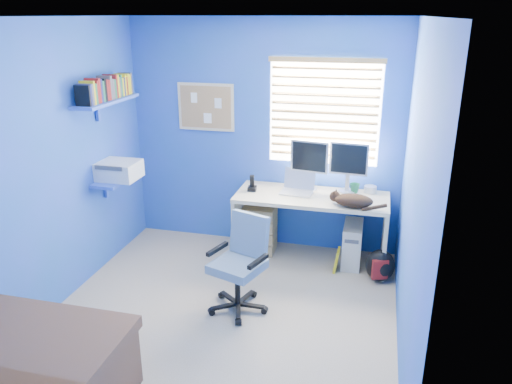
% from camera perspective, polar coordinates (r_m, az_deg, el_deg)
% --- Properties ---
extents(floor, '(3.00, 3.20, 0.00)m').
position_cam_1_polar(floor, '(4.55, -3.93, -13.91)').
color(floor, '#C2B39C').
rests_on(floor, ground).
extents(ceiling, '(3.00, 3.20, 0.00)m').
position_cam_1_polar(ceiling, '(3.79, -4.85, 19.37)').
color(ceiling, white).
rests_on(ceiling, wall_back).
extents(wall_back, '(3.00, 0.01, 2.50)m').
position_cam_1_polar(wall_back, '(5.48, 0.88, 6.34)').
color(wall_back, '#1E61AF').
rests_on(wall_back, ground).
extents(wall_front, '(3.00, 0.01, 2.50)m').
position_cam_1_polar(wall_front, '(2.66, -15.26, -9.58)').
color(wall_front, '#1E61AF').
rests_on(wall_front, ground).
extents(wall_left, '(0.01, 3.20, 2.50)m').
position_cam_1_polar(wall_left, '(4.68, -22.10, 2.50)').
color(wall_left, '#1E61AF').
rests_on(wall_left, ground).
extents(wall_right, '(0.01, 3.20, 2.50)m').
position_cam_1_polar(wall_right, '(3.83, 17.54, -0.61)').
color(wall_right, '#1E61AF').
rests_on(wall_right, ground).
extents(desk, '(1.57, 0.65, 0.74)m').
position_cam_1_polar(desk, '(5.34, 6.25, -4.13)').
color(desk, '#C6B48C').
rests_on(desk, floor).
extents(laptop, '(0.35, 0.28, 0.22)m').
position_cam_1_polar(laptop, '(5.23, 4.70, 1.03)').
color(laptop, silver).
rests_on(laptop, desk).
extents(monitor_left, '(0.41, 0.18, 0.54)m').
position_cam_1_polar(monitor_left, '(5.30, 6.10, 3.05)').
color(monitor_left, silver).
rests_on(monitor_left, desk).
extents(monitor_right, '(0.41, 0.15, 0.54)m').
position_cam_1_polar(monitor_right, '(5.27, 10.51, 2.76)').
color(monitor_right, silver).
rests_on(monitor_right, desk).
extents(phone, '(0.10, 0.12, 0.17)m').
position_cam_1_polar(phone, '(5.29, -0.45, 1.06)').
color(phone, black).
rests_on(phone, desk).
extents(mug, '(0.10, 0.09, 0.10)m').
position_cam_1_polar(mug, '(5.34, 11.20, 0.42)').
color(mug, '#1A653D').
rests_on(mug, desk).
extents(cd_spindle, '(0.13, 0.13, 0.07)m').
position_cam_1_polar(cd_spindle, '(5.38, 12.93, 0.31)').
color(cd_spindle, silver).
rests_on(cd_spindle, desk).
extents(cat, '(0.41, 0.28, 0.13)m').
position_cam_1_polar(cat, '(4.93, 11.11, -0.98)').
color(cat, black).
rests_on(cat, desk).
extents(tower_pc, '(0.19, 0.44, 0.45)m').
position_cam_1_polar(tower_pc, '(5.39, 10.94, -5.86)').
color(tower_pc, beige).
rests_on(tower_pc, floor).
extents(drawer_boxes, '(0.35, 0.28, 0.54)m').
position_cam_1_polar(drawer_boxes, '(5.54, 0.41, -4.24)').
color(drawer_boxes, tan).
rests_on(drawer_boxes, floor).
extents(yellow_book, '(0.03, 0.17, 0.24)m').
position_cam_1_polar(yellow_book, '(5.26, 9.19, -7.68)').
color(yellow_book, yellow).
rests_on(yellow_book, floor).
extents(backpack, '(0.34, 0.30, 0.33)m').
position_cam_1_polar(backpack, '(5.14, 14.00, -8.15)').
color(backpack, black).
rests_on(backpack, floor).
extents(bed_corner, '(1.12, 0.80, 0.54)m').
position_cam_1_polar(bed_corner, '(3.81, -23.91, -18.42)').
color(bed_corner, brown).
rests_on(bed_corner, floor).
extents(office_chair, '(0.63, 0.63, 0.86)m').
position_cam_1_polar(office_chair, '(4.50, -1.80, -9.50)').
color(office_chair, black).
rests_on(office_chair, floor).
extents(window_blinds, '(1.15, 0.05, 1.10)m').
position_cam_1_polar(window_blinds, '(5.28, 7.79, 8.98)').
color(window_blinds, white).
rests_on(window_blinds, ground).
extents(corkboard, '(0.64, 0.02, 0.52)m').
position_cam_1_polar(corkboard, '(5.59, -5.75, 9.63)').
color(corkboard, '#C6B48C').
rests_on(corkboard, ground).
extents(wall_shelves, '(0.42, 0.90, 1.05)m').
position_cam_1_polar(wall_shelves, '(5.16, -16.25, 6.80)').
color(wall_shelves, blue).
rests_on(wall_shelves, ground).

